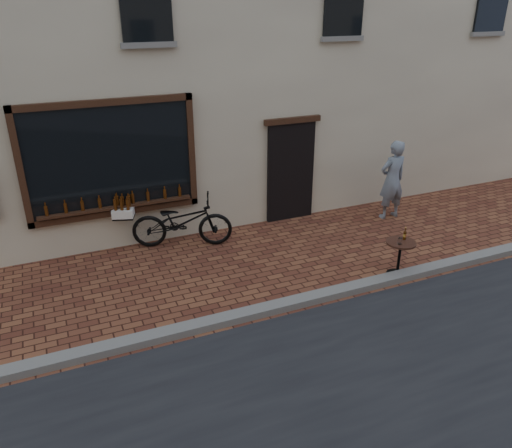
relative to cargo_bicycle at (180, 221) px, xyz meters
name	(u,v)px	position (x,y,z in m)	size (l,w,h in m)	color
ground	(280,317)	(0.75, -3.08, -0.54)	(90.00, 90.00, 0.00)	#52261A
kerb	(275,307)	(0.75, -2.88, -0.48)	(90.00, 0.25, 0.12)	slate
cargo_bicycle	(180,221)	(0.00, 0.00, 0.00)	(2.39, 1.34, 1.12)	black
bistro_table	(400,251)	(3.29, -2.73, -0.05)	(0.53, 0.53, 0.90)	black
pedestrian	(392,180)	(4.78, -0.47, 0.36)	(0.66, 0.43, 1.80)	slate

